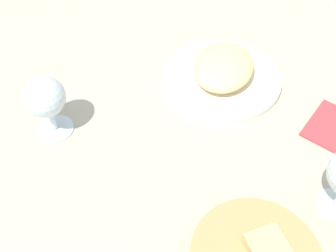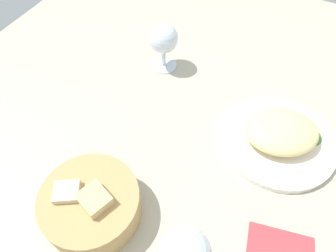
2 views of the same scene
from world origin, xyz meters
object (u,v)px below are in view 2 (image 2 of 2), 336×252
bread_basket (91,204)px  wine_glass_near (163,40)px  plate (277,140)px  folded_napkin (281,250)px

bread_basket → wine_glass_near: 41.63cm
plate → folded_napkin: plate is taller
bread_basket → folded_napkin: bread_basket is taller
folded_napkin → bread_basket: bearing=3.7°
folded_napkin → wine_glass_near: bearing=-51.2°
bread_basket → plate: bearing=-131.2°
plate → bread_basket: (26.02, 29.70, 2.69)cm
wine_glass_near → folded_napkin: 50.92cm
plate → wine_glass_near: 34.85cm
bread_basket → folded_napkin: (-31.91, -7.98, -2.99)cm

